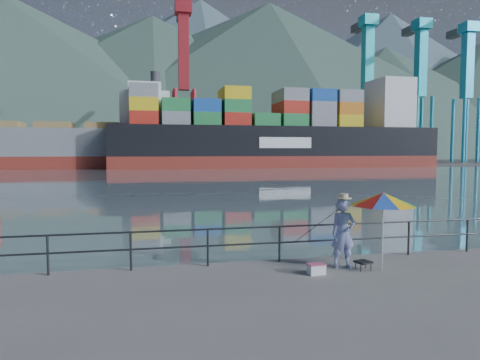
# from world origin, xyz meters

# --- Properties ---
(harbor_water) EXTENTS (500.00, 280.00, 0.00)m
(harbor_water) POSITION_xyz_m (0.00, 130.00, 0.00)
(harbor_water) COLOR slate
(harbor_water) RESTS_ON ground
(far_dock) EXTENTS (200.00, 40.00, 0.40)m
(far_dock) POSITION_xyz_m (10.00, 93.00, 0.00)
(far_dock) COLOR #514F4C
(far_dock) RESTS_ON ground
(guardrail) EXTENTS (22.00, 0.06, 1.03)m
(guardrail) POSITION_xyz_m (0.00, 1.70, 0.52)
(guardrail) COLOR #2D3033
(guardrail) RESTS_ON ground
(mountains) EXTENTS (600.00, 332.80, 80.00)m
(mountains) POSITION_xyz_m (38.82, 207.75, 35.55)
(mountains) COLOR #385147
(mountains) RESTS_ON ground
(port_cranes) EXTENTS (116.00, 28.00, 38.40)m
(port_cranes) POSITION_xyz_m (31.00, 84.00, 16.00)
(port_cranes) COLOR red
(port_cranes) RESTS_ON ground
(container_stacks) EXTENTS (58.00, 5.40, 7.80)m
(container_stacks) POSITION_xyz_m (34.21, 93.50, 3.38)
(container_stacks) COLOR #267F3F
(container_stacks) RESTS_ON ground
(fisherman) EXTENTS (0.68, 0.46, 1.82)m
(fisherman) POSITION_xyz_m (2.49, 0.84, 0.91)
(fisherman) COLOR #2E429B
(fisherman) RESTS_ON ground
(beach_umbrella) EXTENTS (1.74, 1.74, 2.02)m
(beach_umbrella) POSITION_xyz_m (3.37, 0.40, 1.85)
(beach_umbrella) COLOR white
(beach_umbrella) RESTS_ON ground
(folding_stool) EXTENTS (0.46, 0.46, 0.24)m
(folding_stool) POSITION_xyz_m (2.89, 0.49, 0.13)
(folding_stool) COLOR black
(folding_stool) RESTS_ON ground
(cooler_bag) EXTENTS (0.43, 0.30, 0.24)m
(cooler_bag) POSITION_xyz_m (1.56, 0.40, 0.12)
(cooler_bag) COLOR silver
(cooler_bag) RESTS_ON ground
(fishing_rod) EXTENTS (0.75, 1.70, 1.30)m
(fishing_rod) POSITION_xyz_m (2.28, 2.17, 0.00)
(fishing_rod) COLOR black
(fishing_rod) RESTS_ON ground
(bulk_carrier) EXTENTS (49.58, 8.58, 14.50)m
(bulk_carrier) POSITION_xyz_m (-17.06, 74.51, 4.15)
(bulk_carrier) COLOR maroon
(bulk_carrier) RESTS_ON ground
(container_ship) EXTENTS (63.70, 10.62, 18.10)m
(container_ship) POSITION_xyz_m (23.85, 71.55, 5.80)
(container_ship) COLOR maroon
(container_ship) RESTS_ON ground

